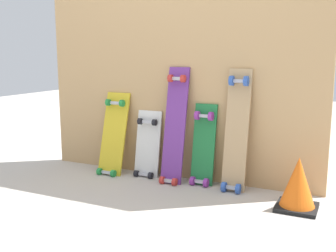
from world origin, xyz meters
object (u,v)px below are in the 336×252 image
(skateboard_white, at_px, (147,148))
(skateboard_natural, at_px, (236,135))
(traffic_cone, at_px, (298,184))
(skateboard_green, at_px, (203,149))
(skateboard_yellow, at_px, (113,138))
(skateboard_purple, at_px, (174,130))

(skateboard_white, relative_size, skateboard_natural, 0.64)
(skateboard_natural, height_order, traffic_cone, skateboard_natural)
(skateboard_white, height_order, skateboard_green, skateboard_green)
(skateboard_yellow, relative_size, skateboard_green, 1.09)
(skateboard_purple, xyz_separation_m, traffic_cone, (0.93, -0.20, -0.23))
(traffic_cone, bearing_deg, skateboard_purple, 168.16)
(skateboard_white, distance_m, skateboard_purple, 0.31)
(skateboard_purple, relative_size, skateboard_natural, 1.01)
(skateboard_green, bearing_deg, traffic_cone, -17.69)
(skateboard_natural, relative_size, traffic_cone, 2.76)
(skateboard_green, height_order, skateboard_natural, skateboard_natural)
(skateboard_yellow, relative_size, skateboard_purple, 0.77)
(skateboard_purple, distance_m, traffic_cone, 0.98)
(skateboard_white, height_order, skateboard_natural, skateboard_natural)
(skateboard_yellow, bearing_deg, skateboard_green, 3.11)
(skateboard_natural, bearing_deg, skateboard_purple, -178.28)
(skateboard_green, bearing_deg, skateboard_white, 179.24)
(skateboard_natural, bearing_deg, skateboard_white, 178.09)
(skateboard_yellow, xyz_separation_m, traffic_cone, (1.48, -0.19, -0.13))
(skateboard_green, bearing_deg, skateboard_natural, -4.07)
(skateboard_yellow, relative_size, skateboard_white, 1.22)
(skateboard_yellow, relative_size, skateboard_natural, 0.78)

